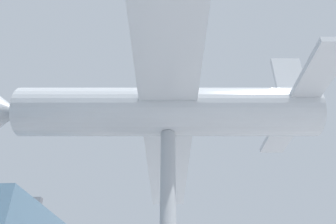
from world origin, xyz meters
TOP-DOWN VIEW (x-y plane):
  - suspended_airplane at (-0.01, 0.12)m, footprint 21.50×11.82m

SIDE VIEW (x-z plane):
  - suspended_airplane at x=-0.01m, z-range 6.53..9.82m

